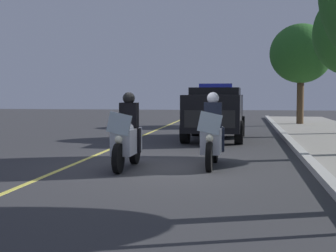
{
  "coord_description": "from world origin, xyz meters",
  "views": [
    {
      "loc": [
        11.2,
        1.83,
        1.69
      ],
      "look_at": [
        -0.71,
        0.0,
        0.9
      ],
      "focal_mm": 53.25,
      "sensor_mm": 36.0,
      "label": 1
    }
  ],
  "objects": [
    {
      "name": "curb_strip",
      "position": [
        0.0,
        3.37,
        0.07
      ],
      "size": [
        48.0,
        0.24,
        0.15
      ],
      "primitive_type": "cube",
      "color": "#B7B5AD",
      "rests_on": "ground"
    },
    {
      "name": "police_suv",
      "position": [
        -7.02,
        0.78,
        1.07
      ],
      "size": [
        4.94,
        2.14,
        2.05
      ],
      "color": "black",
      "rests_on": "ground"
    },
    {
      "name": "police_motorcycle_lead_right",
      "position": [
        -0.22,
        1.1,
        0.7
      ],
      "size": [
        2.14,
        0.57,
        1.72
      ],
      "color": "black",
      "rests_on": "ground"
    },
    {
      "name": "lane_stripe_center",
      "position": [
        0.0,
        -2.18,
        0.0
      ],
      "size": [
        48.0,
        0.12,
        0.01
      ],
      "primitive_type": "cube",
      "color": "#E0D14C",
      "rests_on": "ground"
    },
    {
      "name": "ground_plane",
      "position": [
        0.0,
        0.0,
        0.0
      ],
      "size": [
        80.0,
        80.0,
        0.0
      ],
      "primitive_type": "plane",
      "color": "#333335"
    },
    {
      "name": "tree_behind_suv",
      "position": [
        -15.69,
        4.73,
        3.75
      ],
      "size": [
        3.24,
        3.24,
        5.22
      ],
      "color": "#4C3823",
      "rests_on": "sidewalk_strip"
    },
    {
      "name": "police_motorcycle_lead_left",
      "position": [
        0.31,
        -0.78,
        0.7
      ],
      "size": [
        2.14,
        0.57,
        1.72
      ],
      "color": "black",
      "rests_on": "ground"
    }
  ]
}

